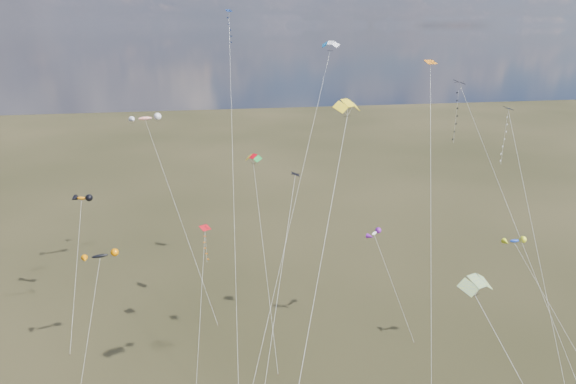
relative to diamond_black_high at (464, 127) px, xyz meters
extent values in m
cube|color=black|center=(-0.48, 0.89, 4.40)|extent=(1.18, 1.20, 0.30)
cylinder|color=silver|center=(3.87, -7.19, -10.94)|extent=(8.73, 16.18, 30.69)
cube|color=#102351|center=(-21.59, 22.53, 11.57)|extent=(0.96, 0.93, 0.31)
cylinder|color=silver|center=(-22.84, 6.95, -7.35)|extent=(2.53, 31.17, 37.86)
cube|color=black|center=(-18.10, -4.33, -2.75)|extent=(0.79, 0.82, 0.27)
cylinder|color=silver|center=(-21.25, -10.77, -14.51)|extent=(6.32, 12.90, 23.54)
cube|color=red|center=(-26.14, 8.35, -12.32)|extent=(1.42, 1.41, 0.34)
cylinder|color=silver|center=(-27.07, 3.49, -19.30)|extent=(1.89, 9.75, 13.98)
cube|color=#0A1A43|center=(3.92, -1.11, 1.98)|extent=(0.77, 0.80, 0.27)
cylinder|color=silver|center=(3.41, -10.67, -12.15)|extent=(1.05, 19.13, 28.27)
cube|color=orange|center=(-6.05, -3.98, 6.72)|extent=(1.02, 0.98, 0.33)
cylinder|color=silver|center=(-9.41, -14.54, -9.78)|extent=(6.75, 21.14, 33.01)
cylinder|color=silver|center=(-20.72, -19.87, -11.10)|extent=(11.65, 21.94, 30.37)
cylinder|color=silver|center=(-16.04, 6.82, -9.33)|extent=(14.58, 26.56, 33.92)
cylinder|color=silver|center=(-19.64, 5.47, -15.66)|extent=(0.81, 13.02, 21.25)
cube|color=#332316|center=(-19.24, -1.03, -26.22)|extent=(0.10, 0.10, 0.12)
ellipsoid|color=black|center=(-37.75, 7.27, -14.42)|extent=(3.65, 1.83, 0.99)
cylinder|color=silver|center=(-38.78, 3.40, -20.35)|extent=(2.10, 7.76, 11.88)
ellipsoid|color=orange|center=(-41.69, 19.60, -11.56)|extent=(2.56, 1.72, 1.10)
cylinder|color=silver|center=(-41.97, 13.16, -18.92)|extent=(0.58, 12.90, 14.74)
cube|color=#332316|center=(-42.24, 6.72, -26.22)|extent=(0.10, 0.10, 0.12)
ellipsoid|color=white|center=(-6.12, 7.22, -14.02)|extent=(2.15, 2.06, 0.80)
cylinder|color=silver|center=(-4.22, 4.54, -20.15)|extent=(3.83, 5.40, 12.27)
cube|color=#332316|center=(-2.32, 1.85, -26.22)|extent=(0.10, 0.10, 0.12)
ellipsoid|color=red|center=(-33.29, 24.59, -2.25)|extent=(3.93, 2.17, 1.14)
cylinder|color=silver|center=(-29.22, 17.14, -14.26)|extent=(8.18, 14.93, 24.04)
cube|color=#332316|center=(-25.14, 9.69, -26.22)|extent=(0.10, 0.10, 0.12)
ellipsoid|color=#1335A9|center=(6.25, -1.84, -12.10)|extent=(2.15, 0.88, 0.86)
cylinder|color=silver|center=(9.34, -6.46, -19.19)|extent=(6.22, 9.27, 14.20)
camera|label=1|loc=(-26.47, -47.10, 9.74)|focal=32.00mm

